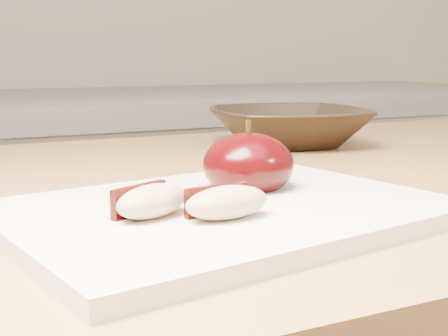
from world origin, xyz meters
name	(u,v)px	position (x,y,z in m)	size (l,w,h in m)	color
back_cabinet	(19,333)	(0.00, 1.20, 0.47)	(2.40, 0.62, 0.94)	silver
cutting_board	(224,212)	(0.04, 0.36, 0.91)	(0.30, 0.22, 0.01)	silver
apple_half	(248,165)	(0.08, 0.40, 0.93)	(0.09, 0.09, 0.06)	black
apple_wedge_a	(151,201)	(-0.02, 0.34, 0.92)	(0.06, 0.05, 0.02)	tan
apple_wedge_b	(226,202)	(0.02, 0.32, 0.92)	(0.06, 0.03, 0.02)	tan
bowl	(289,127)	(0.28, 0.66, 0.92)	(0.20, 0.20, 0.05)	black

